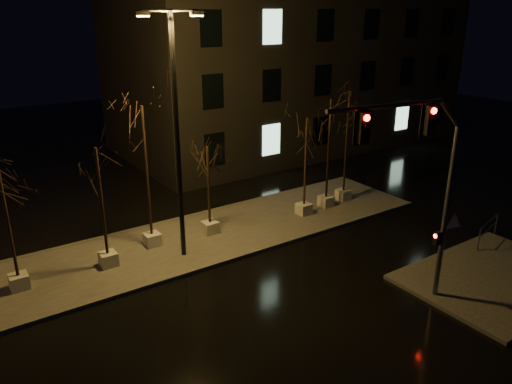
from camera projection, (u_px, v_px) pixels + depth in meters
ground at (285, 299)px, 17.95m from camera, size 90.00×90.00×0.00m
median at (205, 237)px, 22.57m from camera, size 22.00×5.00×0.15m
sidewalk_corner at (496, 278)px, 19.17m from camera, size 7.00×5.00×0.15m
building at (290, 41)px, 36.68m from camera, size 25.00×12.00×15.00m
tree_0 at (3, 197)px, 17.09m from camera, size 1.80×1.80×4.74m
tree_1 at (99, 175)px, 18.65m from camera, size 1.80×1.80×5.00m
tree_2 at (144, 139)px, 20.01m from camera, size 1.80×1.80×6.24m
tree_3 at (208, 166)px, 21.73m from camera, size 1.80×1.80×4.20m
tree_4 at (306, 140)px, 23.62m from camera, size 1.80×1.80×4.97m
tree_5 at (330, 124)px, 24.41m from camera, size 1.80×1.80×5.69m
tree_6 at (348, 118)px, 25.28m from camera, size 1.80×1.80×5.83m
traffic_signal_mast at (425, 176)px, 15.91m from camera, size 5.73×1.12×7.09m
streetlight_main at (177, 123)px, 18.92m from camera, size 2.39×0.85×9.65m
guard_rail_a at (488, 228)px, 21.79m from camera, size 2.21×0.60×0.98m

